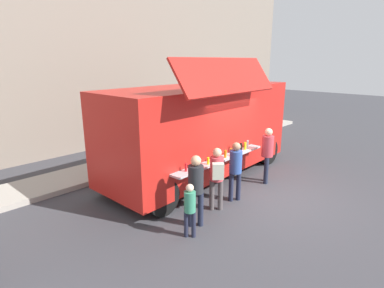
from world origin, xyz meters
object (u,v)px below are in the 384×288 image
at_px(customer_extra_browsing, 267,150).
at_px(child_near_queue, 190,206).
at_px(customer_front_ordering, 236,166).
at_px(customer_mid_with_backpack, 217,173).
at_px(trash_bin, 219,131).
at_px(customer_rear_waiting, 196,185).
at_px(food_truck_main, 201,128).

bearing_deg(customer_extra_browsing, child_near_queue, 65.96).
relative_size(customer_front_ordering, customer_mid_with_backpack, 1.00).
bearing_deg(trash_bin, customer_rear_waiting, -144.70).
xyz_separation_m(food_truck_main, trash_bin, (3.74, 2.32, -1.06)).
distance_m(customer_mid_with_backpack, customer_extra_browsing, 2.46).
bearing_deg(trash_bin, child_near_queue, -145.12).
relative_size(customer_rear_waiting, customer_extra_browsing, 0.98).
relative_size(trash_bin, customer_extra_browsing, 0.60).
height_order(customer_front_ordering, child_near_queue, customer_front_ordering).
height_order(customer_front_ordering, customer_extra_browsing, customer_extra_browsing).
bearing_deg(customer_extra_browsing, customer_mid_with_backpack, 61.07).
bearing_deg(food_truck_main, customer_mid_with_backpack, -130.37).
bearing_deg(customer_mid_with_backpack, trash_bin, -7.51).
relative_size(food_truck_main, child_near_queue, 5.54).
xyz_separation_m(customer_rear_waiting, child_near_queue, (-0.41, -0.22, -0.28)).
distance_m(trash_bin, customer_extra_browsing, 4.95).
height_order(food_truck_main, customer_extra_browsing, food_truck_main).
bearing_deg(customer_rear_waiting, customer_extra_browsing, -45.63).
bearing_deg(food_truck_main, customer_rear_waiting, -141.77).
bearing_deg(customer_mid_with_backpack, child_near_queue, 149.39).
relative_size(food_truck_main, customer_rear_waiting, 3.99).
relative_size(trash_bin, customer_front_ordering, 0.64).
xyz_separation_m(trash_bin, customer_mid_with_backpack, (-5.20, -4.17, 0.47)).
xyz_separation_m(trash_bin, customer_extra_browsing, (-2.74, -4.09, 0.50)).
relative_size(food_truck_main, customer_front_ordering, 4.15).
distance_m(food_truck_main, customer_mid_with_backpack, 2.43).
distance_m(customer_mid_with_backpack, customer_rear_waiting, 0.90).
bearing_deg(customer_rear_waiting, customer_mid_with_backpack, -40.30).
xyz_separation_m(trash_bin, customer_rear_waiting, (-6.09, -4.31, 0.48)).
xyz_separation_m(customer_mid_with_backpack, customer_extra_browsing, (2.46, 0.08, 0.03)).
distance_m(trash_bin, customer_rear_waiting, 7.47).
height_order(customer_extra_browsing, child_near_queue, customer_extra_browsing).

